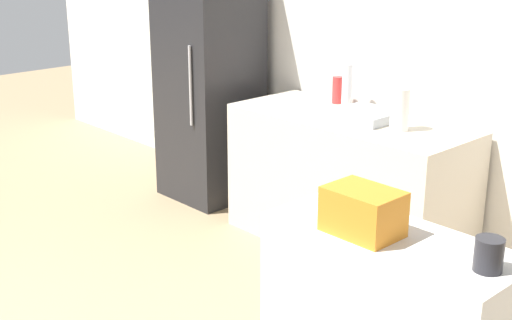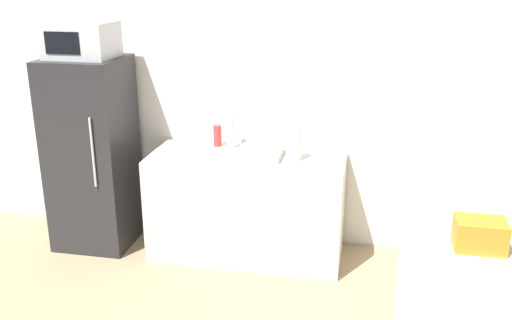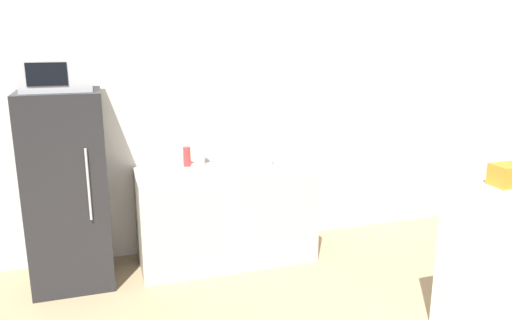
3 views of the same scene
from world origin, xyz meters
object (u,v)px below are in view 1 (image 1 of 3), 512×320
refrigerator (210,92)px  jar (489,255)px  bottle_tall (347,86)px  paper_towel_roll (400,109)px  basket (363,212)px  bottle_short (337,90)px

refrigerator → jar: size_ratio=16.82×
bottle_tall → paper_towel_roll: bearing=-19.7°
refrigerator → basket: bearing=-31.1°
bottle_tall → refrigerator: bearing=-169.7°
bottle_short → paper_towel_roll: 0.75m
refrigerator → paper_towel_roll: refrigerator is taller
jar → paper_towel_roll: (-1.52, 1.69, -0.14)m
refrigerator → jar: (3.28, -1.68, 0.33)m
basket → jar: (0.40, 0.05, -0.02)m
refrigerator → bottle_short: bearing=13.8°
bottle_short → refrigerator: bearing=-166.2°
jar → paper_towel_roll: bearing=132.0°
bottle_tall → basket: size_ratio=1.26×
bottle_short → basket: 2.71m
bottle_short → paper_towel_roll: paper_towel_roll is taller
refrigerator → bottle_short: size_ratio=9.00×
basket → refrigerator: bearing=148.9°
basket → jar: 0.41m
basket → jar: bearing=7.6°
bottle_short → jar: jar is taller
basket → paper_towel_roll: size_ratio=0.92×
bottle_tall → jar: (2.10, -1.89, 0.12)m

